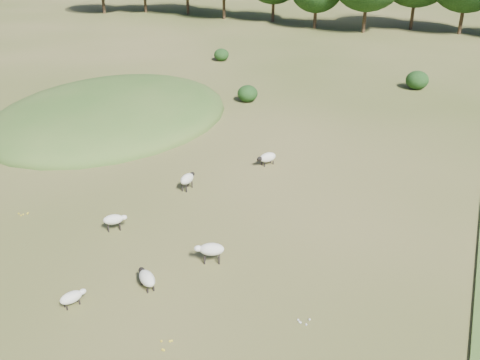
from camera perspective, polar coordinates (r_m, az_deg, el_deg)
name	(u,v)px	position (r m, az deg, el deg)	size (l,w,h in m)	color
ground	(299,106)	(42.55, 6.34, 7.85)	(160.00, 160.00, 0.00)	#394C17
mound	(112,116)	(41.09, -13.55, 6.63)	(16.00, 20.00, 4.00)	#33561E
shrubs	(318,76)	(48.60, 8.37, 10.89)	(21.66, 13.40, 1.58)	black
sheep_0	(267,157)	(31.57, 2.91, 2.41)	(1.07, 1.33, 0.76)	beige
sheep_1	(211,249)	(22.58, -3.14, -7.41)	(1.32, 0.94, 0.92)	beige
sheep_2	(114,220)	(25.52, -13.30, -4.13)	(1.07, 0.97, 0.80)	beige
sheep_3	(72,297)	(21.34, -17.50, -11.83)	(0.78, 1.08, 0.60)	beige
sheep_4	(187,179)	(28.70, -5.65, 0.13)	(0.58, 1.24, 0.89)	beige
sheep_5	(147,278)	(21.54, -9.93, -10.25)	(1.23, 1.03, 0.71)	beige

